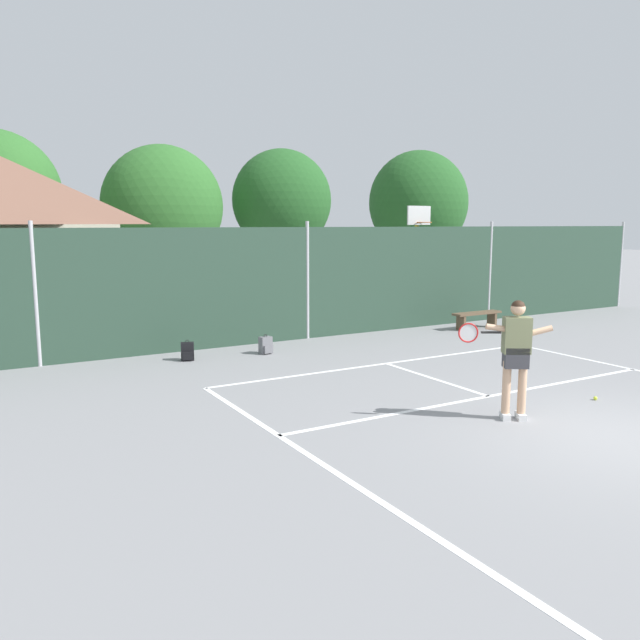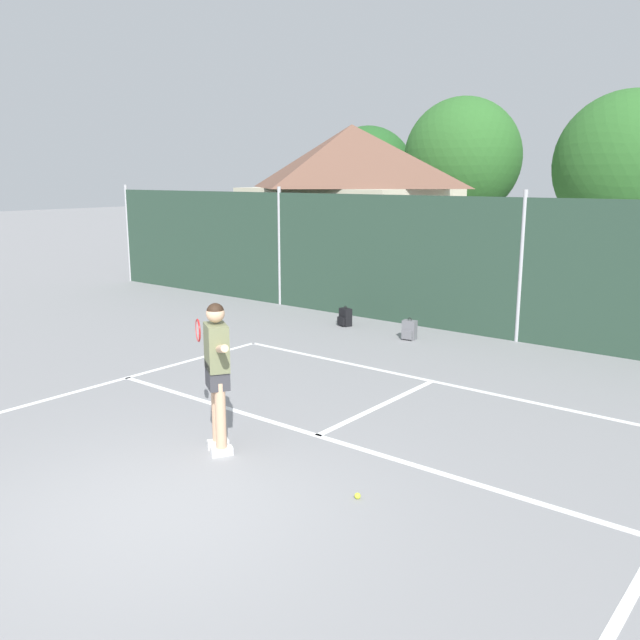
{
  "view_description": "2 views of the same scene",
  "coord_description": "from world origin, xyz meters",
  "views": [
    {
      "loc": [
        -7.92,
        -5.27,
        3.0
      ],
      "look_at": [
        -1.71,
        5.41,
        1.1
      ],
      "focal_mm": 35.33,
      "sensor_mm": 36.0,
      "label": 1
    },
    {
      "loc": [
        5.11,
        -3.88,
        3.3
      ],
      "look_at": [
        -0.22,
        2.81,
        1.46
      ],
      "focal_mm": 37.4,
      "sensor_mm": 36.0,
      "label": 2
    }
  ],
  "objects": [
    {
      "name": "ground_plane",
      "position": [
        0.0,
        0.0,
        0.0
      ],
      "size": [
        120.0,
        120.0,
        0.0
      ],
      "primitive_type": "plane",
      "color": "gray"
    },
    {
      "name": "court_markings",
      "position": [
        0.0,
        0.65,
        0.0
      ],
      "size": [
        8.3,
        11.1,
        0.01
      ],
      "color": "white",
      "rests_on": "ground"
    },
    {
      "name": "tennis_player",
      "position": [
        -0.64,
        1.34,
        1.11
      ],
      "size": [
        1.3,
        0.73,
        1.85
      ],
      "color": "silver",
      "rests_on": "ground"
    },
    {
      "name": "backpack_black",
      "position": [
        -3.61,
        7.96,
        0.19
      ],
      "size": [
        0.32,
        0.31,
        0.46
      ],
      "color": "black",
      "rests_on": "ground"
    },
    {
      "name": "backpack_grey",
      "position": [
        -1.8,
        7.75,
        0.19
      ],
      "size": [
        0.3,
        0.27,
        0.46
      ],
      "color": "slate",
      "rests_on": "ground"
    },
    {
      "name": "tennis_ball",
      "position": [
        1.42,
        1.39,
        0.03
      ],
      "size": [
        0.07,
        0.07,
        0.07
      ],
      "primitive_type": "sphere",
      "color": "#CCE033",
      "rests_on": "ground"
    },
    {
      "name": "courtside_bench",
      "position": [
        4.96,
        7.91,
        0.36
      ],
      "size": [
        1.6,
        0.36,
        0.48
      ],
      "color": "brown",
      "rests_on": "ground"
    },
    {
      "name": "chainlink_fence",
      "position": [
        0.0,
        9.0,
        1.46
      ],
      "size": [
        26.09,
        0.09,
        3.06
      ],
      "color": "#284233",
      "rests_on": "ground"
    },
    {
      "name": "treeline_backdrop",
      "position": [
        1.19,
        19.16,
        3.82
      ],
      "size": [
        27.05,
        4.47,
        6.48
      ],
      "color": "brown",
      "rests_on": "ground"
    },
    {
      "name": "basketball_hoop",
      "position": [
        5.04,
        10.75,
        2.31
      ],
      "size": [
        0.9,
        0.67,
        3.55
      ],
      "color": "yellow",
      "rests_on": "ground"
    }
  ]
}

